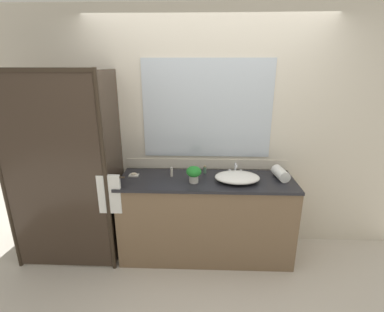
{
  "coord_description": "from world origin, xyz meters",
  "views": [
    {
      "loc": [
        -0.05,
        -2.66,
        2.02
      ],
      "look_at": [
        -0.15,
        0.0,
        1.15
      ],
      "focal_mm": 26.2,
      "sensor_mm": 36.0,
      "label": 1
    }
  ],
  "objects_px": {
    "faucet": "(235,171)",
    "amenity_bottle_body_wash": "(205,170)",
    "rolled_towel_near_edge": "(281,173)",
    "soap_dish": "(134,175)",
    "amenity_bottle_shampoo": "(172,172)",
    "potted_plant": "(194,173)",
    "sink_basin": "(237,177)"
  },
  "relations": [
    {
      "from": "faucet",
      "to": "rolled_towel_near_edge",
      "type": "distance_m",
      "value": 0.46
    },
    {
      "from": "soap_dish",
      "to": "amenity_bottle_shampoo",
      "type": "bearing_deg",
      "value": 0.25
    },
    {
      "from": "sink_basin",
      "to": "soap_dish",
      "type": "relative_size",
      "value": 4.5
    },
    {
      "from": "soap_dish",
      "to": "amenity_bottle_shampoo",
      "type": "xyz_separation_m",
      "value": [
        0.4,
        0.0,
        0.03
      ]
    },
    {
      "from": "sink_basin",
      "to": "amenity_bottle_body_wash",
      "type": "distance_m",
      "value": 0.39
    },
    {
      "from": "sink_basin",
      "to": "amenity_bottle_shampoo",
      "type": "bearing_deg",
      "value": 170.94
    },
    {
      "from": "rolled_towel_near_edge",
      "to": "soap_dish",
      "type": "bearing_deg",
      "value": 179.36
    },
    {
      "from": "rolled_towel_near_edge",
      "to": "amenity_bottle_shampoo",
      "type": "bearing_deg",
      "value": 179.04
    },
    {
      "from": "faucet",
      "to": "potted_plant",
      "type": "xyz_separation_m",
      "value": [
        -0.43,
        -0.22,
        0.06
      ]
    },
    {
      "from": "amenity_bottle_body_wash",
      "to": "rolled_towel_near_edge",
      "type": "bearing_deg",
      "value": -9.39
    },
    {
      "from": "sink_basin",
      "to": "rolled_towel_near_edge",
      "type": "xyz_separation_m",
      "value": [
        0.45,
        0.09,
        0.01
      ]
    },
    {
      "from": "potted_plant",
      "to": "amenity_bottle_shampoo",
      "type": "bearing_deg",
      "value": 147.61
    },
    {
      "from": "faucet",
      "to": "potted_plant",
      "type": "bearing_deg",
      "value": -153.61
    },
    {
      "from": "faucet",
      "to": "amenity_bottle_shampoo",
      "type": "bearing_deg",
      "value": -174.48
    },
    {
      "from": "sink_basin",
      "to": "potted_plant",
      "type": "relative_size",
      "value": 2.68
    },
    {
      "from": "faucet",
      "to": "rolled_towel_near_edge",
      "type": "xyz_separation_m",
      "value": [
        0.45,
        -0.08,
        0.01
      ]
    },
    {
      "from": "amenity_bottle_shampoo",
      "to": "sink_basin",
      "type": "bearing_deg",
      "value": -9.06
    },
    {
      "from": "faucet",
      "to": "potted_plant",
      "type": "relative_size",
      "value": 1.01
    },
    {
      "from": "soap_dish",
      "to": "potted_plant",
      "type": "bearing_deg",
      "value": -13.11
    },
    {
      "from": "faucet",
      "to": "soap_dish",
      "type": "bearing_deg",
      "value": -176.45
    },
    {
      "from": "sink_basin",
      "to": "amenity_bottle_shampoo",
      "type": "height_order",
      "value": "amenity_bottle_shampoo"
    },
    {
      "from": "faucet",
      "to": "amenity_bottle_body_wash",
      "type": "bearing_deg",
      "value": 172.16
    },
    {
      "from": "sink_basin",
      "to": "soap_dish",
      "type": "distance_m",
      "value": 1.08
    },
    {
      "from": "amenity_bottle_body_wash",
      "to": "amenity_bottle_shampoo",
      "type": "xyz_separation_m",
      "value": [
        -0.35,
        -0.11,
        0.01
      ]
    },
    {
      "from": "sink_basin",
      "to": "rolled_towel_near_edge",
      "type": "height_order",
      "value": "rolled_towel_near_edge"
    },
    {
      "from": "potted_plant",
      "to": "amenity_bottle_shampoo",
      "type": "relative_size",
      "value": 1.64
    },
    {
      "from": "amenity_bottle_body_wash",
      "to": "rolled_towel_near_edge",
      "type": "xyz_separation_m",
      "value": [
        0.78,
        -0.13,
        0.02
      ]
    },
    {
      "from": "potted_plant",
      "to": "soap_dish",
      "type": "distance_m",
      "value": 0.66
    },
    {
      "from": "amenity_bottle_body_wash",
      "to": "sink_basin",
      "type": "bearing_deg",
      "value": -33.86
    },
    {
      "from": "soap_dish",
      "to": "amenity_bottle_body_wash",
      "type": "height_order",
      "value": "amenity_bottle_body_wash"
    },
    {
      "from": "faucet",
      "to": "amenity_bottle_shampoo",
      "type": "xyz_separation_m",
      "value": [
        -0.67,
        -0.07,
        0.0
      ]
    },
    {
      "from": "sink_basin",
      "to": "potted_plant",
      "type": "xyz_separation_m",
      "value": [
        -0.43,
        -0.04,
        0.06
      ]
    }
  ]
}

